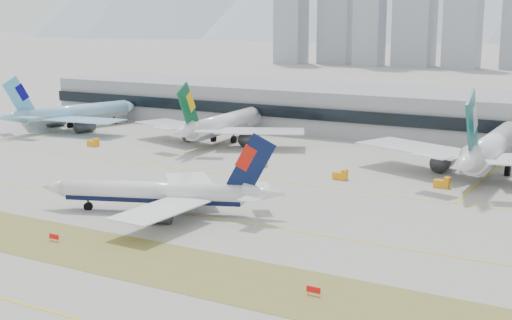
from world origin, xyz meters
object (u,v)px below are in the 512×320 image
Objects in this scene: widebody_cathay at (491,149)px; widebody_eva at (222,125)px; taxiing_airliner at (162,193)px; terminal at (407,113)px; widebody_korean at (72,114)px.

widebody_eva is at bearing 84.93° from widebody_cathay.
taxiing_airliner is 0.18× the size of terminal.
widebody_korean is at bearing -58.07° from taxiing_airliner.
widebody_cathay is (146.74, -3.58, 1.07)m from widebody_korean.
terminal is at bearing -51.71° from widebody_korean.
widebody_eva is 0.21× the size of terminal.
widebody_korean reaches higher than taxiing_airliner.
taxiing_airliner reaches higher than terminal.
taxiing_airliner is at bearing 143.81° from widebody_cathay.
widebody_eva is (61.89, 2.65, 0.23)m from widebody_korean.
terminal is (11.67, 121.99, 3.32)m from taxiing_airliner.
widebody_cathay is (84.84, -6.23, 0.84)m from widebody_eva.
widebody_cathay reaches higher than taxiing_airliner.
widebody_eva reaches higher than terminal.
widebody_cathay is at bearing -145.74° from taxiing_airliner.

